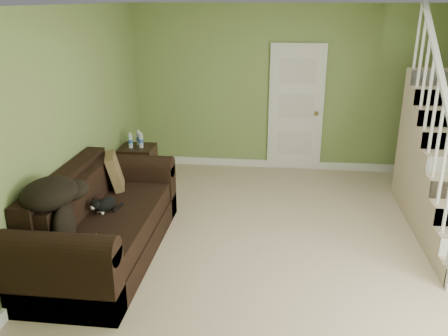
% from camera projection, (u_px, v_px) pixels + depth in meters
% --- Properties ---
extents(floor, '(5.00, 5.50, 0.01)m').
position_uv_depth(floor, '(288.00, 248.00, 5.35)').
color(floor, tan).
rests_on(floor, ground).
extents(ceiling, '(5.00, 5.50, 0.01)m').
position_uv_depth(ceiling, '(301.00, 5.00, 4.47)').
color(ceiling, white).
rests_on(ceiling, wall_back).
extents(wall_back, '(5.00, 0.04, 2.60)m').
position_uv_depth(wall_back, '(290.00, 90.00, 7.48)').
color(wall_back, '#778F4D').
rests_on(wall_back, floor).
extents(wall_front, '(5.00, 0.04, 2.60)m').
position_uv_depth(wall_front, '(305.00, 291.00, 2.34)').
color(wall_front, '#778F4D').
rests_on(wall_front, floor).
extents(wall_left, '(0.04, 5.50, 2.60)m').
position_uv_depth(wall_left, '(64.00, 130.00, 5.19)').
color(wall_left, '#778F4D').
rests_on(wall_left, floor).
extents(baseboard_back, '(5.00, 0.04, 0.12)m').
position_uv_depth(baseboard_back, '(287.00, 164.00, 7.87)').
color(baseboard_back, white).
rests_on(baseboard_back, floor).
extents(baseboard_left, '(0.04, 5.50, 0.12)m').
position_uv_depth(baseboard_left, '(78.00, 231.00, 5.60)').
color(baseboard_left, white).
rests_on(baseboard_left, floor).
extents(door, '(0.86, 0.12, 2.02)m').
position_uv_depth(door, '(296.00, 109.00, 7.52)').
color(door, white).
rests_on(door, floor).
extents(sofa, '(1.03, 2.38, 0.94)m').
position_uv_depth(sofa, '(101.00, 225.00, 5.10)').
color(sofa, black).
rests_on(sofa, floor).
extents(side_table, '(0.50, 0.50, 0.82)m').
position_uv_depth(side_table, '(138.00, 165.00, 7.10)').
color(side_table, black).
rests_on(side_table, floor).
extents(cat, '(0.26, 0.43, 0.20)m').
position_uv_depth(cat, '(105.00, 205.00, 5.04)').
color(cat, black).
rests_on(cat, sofa).
extents(banana, '(0.14, 0.17, 0.05)m').
position_uv_depth(banana, '(89.00, 238.00, 4.45)').
color(banana, yellow).
rests_on(banana, sofa).
extents(throw_pillow, '(0.32, 0.46, 0.43)m').
position_uv_depth(throw_pillow, '(115.00, 171.00, 5.65)').
color(throw_pillow, '#442B1B').
rests_on(throw_pillow, sofa).
extents(throw_blanket, '(0.60, 0.72, 0.26)m').
position_uv_depth(throw_blanket, '(49.00, 193.00, 4.35)').
color(throw_blanket, black).
rests_on(throw_blanket, sofa).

